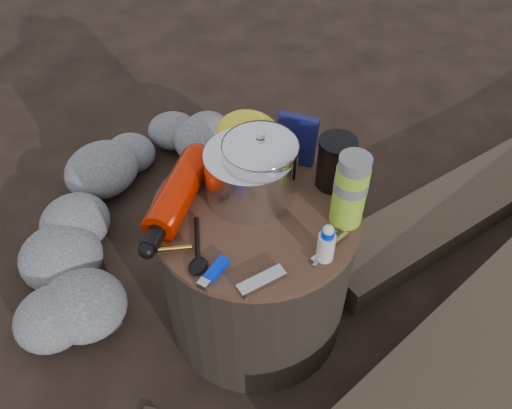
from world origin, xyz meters
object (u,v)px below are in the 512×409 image
at_px(stump, 256,268).
at_px(travel_mug, 335,163).
at_px(fuel_bottle, 178,193).
at_px(camping_pot, 260,166).
at_px(thermos, 350,191).

bearing_deg(stump, travel_mug, 48.61).
bearing_deg(stump, fuel_bottle, -162.66).
bearing_deg(fuel_bottle, camping_pot, 27.59).
xyz_separation_m(stump, fuel_bottle, (-0.18, -0.05, 0.27)).
relative_size(thermos, travel_mug, 1.41).
bearing_deg(travel_mug, stump, -131.39).
bearing_deg(camping_pot, thermos, -1.37).
distance_m(thermos, travel_mug, 0.13).
xyz_separation_m(stump, camping_pot, (-0.01, 0.06, 0.32)).
relative_size(camping_pot, thermos, 0.94).
xyz_separation_m(stump, travel_mug, (0.14, 0.16, 0.30)).
distance_m(stump, fuel_bottle, 0.33).
relative_size(stump, travel_mug, 3.77).
distance_m(camping_pot, fuel_bottle, 0.20).
bearing_deg(stump, camping_pot, 103.39).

